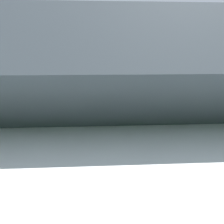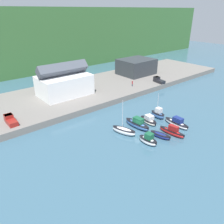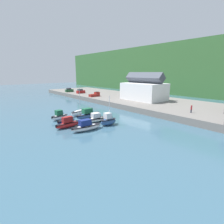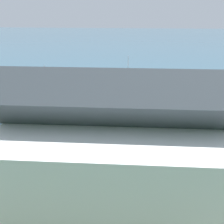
# 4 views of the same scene
# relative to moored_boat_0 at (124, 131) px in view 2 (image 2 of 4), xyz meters

# --- Properties ---
(ground_plane) EXTENTS (320.00, 320.00, 0.00)m
(ground_plane) POSITION_rel_moored_boat_0_xyz_m (3.73, -1.24, -0.85)
(ground_plane) COLOR #385B70
(hillside_backdrop) EXTENTS (240.00, 75.53, 27.77)m
(hillside_backdrop) POSITION_rel_moored_boat_0_xyz_m (3.73, 100.00, 13.04)
(hillside_backdrop) COLOR #386633
(hillside_backdrop) RESTS_ON ground_plane
(quay_promenade) EXTENTS (135.00, 27.65, 1.77)m
(quay_promenade) POSITION_rel_moored_boat_0_xyz_m (3.73, 28.49, 0.04)
(quay_promenade) COLOR slate
(quay_promenade) RESTS_ON ground_plane
(harbor_clubhouse) EXTENTS (16.02, 10.48, 10.40)m
(harbor_clubhouse) POSITION_rel_moored_boat_0_xyz_m (0.12, 28.09, 4.67)
(harbor_clubhouse) COLOR white
(harbor_clubhouse) RESTS_ON quay_promenade
(yacht_club_building) EXTENTS (13.83, 11.42, 6.25)m
(yacht_club_building) POSITION_rel_moored_boat_0_xyz_m (35.54, 31.23, 4.04)
(yacht_club_building) COLOR #2D3338
(yacht_club_building) RESTS_ON quay_promenade
(moored_boat_0) EXTENTS (3.61, 6.31, 8.46)m
(moored_boat_0) POSITION_rel_moored_boat_0_xyz_m (0.00, 0.00, 0.00)
(moored_boat_0) COLOR silver
(moored_boat_0) RESTS_ON ground_plane
(moored_boat_1) EXTENTS (2.40, 7.45, 2.77)m
(moored_boat_1) POSITION_rel_moored_boat_0_xyz_m (4.66, 0.18, 0.17)
(moored_boat_1) COLOR #33568E
(moored_boat_1) RESTS_ON ground_plane
(moored_boat_2) EXTENTS (3.07, 5.82, 2.26)m
(moored_boat_2) POSITION_rel_moored_boat_0_xyz_m (8.68, 0.03, -0.04)
(moored_boat_2) COLOR white
(moored_boat_2) RESTS_ON ground_plane
(moored_boat_3) EXTENTS (2.06, 4.28, 6.91)m
(moored_boat_3) POSITION_rel_moored_boat_0_xyz_m (12.86, 0.48, 0.25)
(moored_boat_3) COLOR #33568E
(moored_boat_3) RESTS_ON ground_plane
(moored_boat_4) EXTENTS (2.34, 4.62, 2.64)m
(moored_boat_4) POSITION_rel_moored_boat_0_xyz_m (1.31, -6.41, 0.12)
(moored_boat_4) COLOR silver
(moored_boat_4) RESTS_ON ground_plane
(moored_boat_5) EXTENTS (2.59, 5.17, 1.14)m
(moored_boat_5) POSITION_rel_moored_boat_0_xyz_m (5.35, -6.50, -0.24)
(moored_boat_5) COLOR navy
(moored_boat_5) RESTS_ON ground_plane
(moored_boat_6) EXTENTS (2.03, 6.64, 2.47)m
(moored_boat_6) POSITION_rel_moored_boat_0_xyz_m (8.46, -7.44, 0.04)
(moored_boat_6) COLOR red
(moored_boat_6) RESTS_ON ground_plane
(moored_boat_7) EXTENTS (2.42, 7.11, 2.41)m
(moored_boat_7) POSITION_rel_moored_boat_0_xyz_m (12.92, -5.53, 0.02)
(moored_boat_7) COLOR white
(moored_boat_7) RESTS_ON ground_plane
(pickup_truck_0) EXTENTS (2.61, 4.96, 1.90)m
(pickup_truck_0) POSITION_rel_moored_boat_0_xyz_m (33.54, 17.50, 1.74)
(pickup_truck_0) COLOR black
(pickup_truck_0) RESTS_ON quay_promenade
(pickup_truck_1) EXTENTS (2.04, 4.75, 1.90)m
(pickup_truck_1) POSITION_rel_moored_boat_0_xyz_m (-19.59, 19.05, 1.74)
(pickup_truck_1) COLOR maroon
(pickup_truck_1) RESTS_ON quay_promenade
(person_on_quay) EXTENTS (0.40, 0.40, 2.14)m
(person_on_quay) POSITION_rel_moored_boat_0_xyz_m (22.66, 20.38, 2.02)
(person_on_quay) COLOR #232838
(person_on_quay) RESTS_ON quay_promenade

